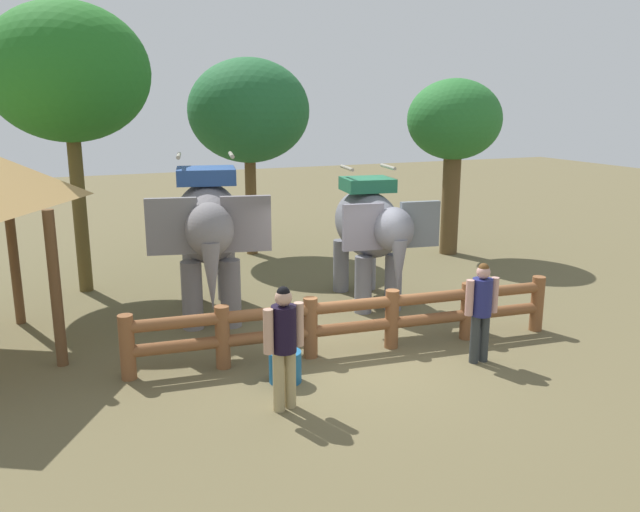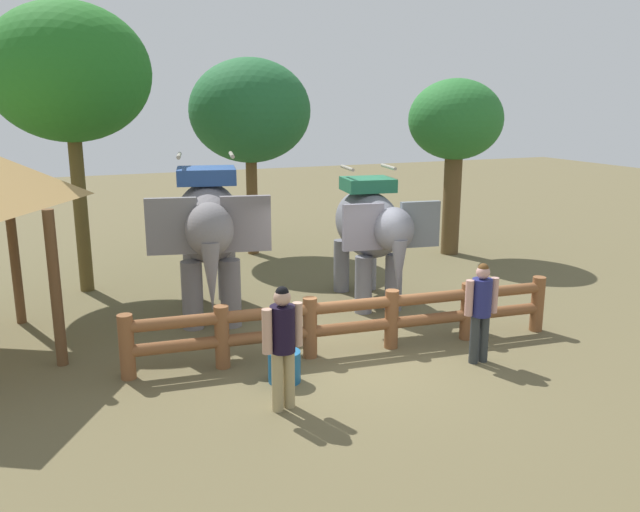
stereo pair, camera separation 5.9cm
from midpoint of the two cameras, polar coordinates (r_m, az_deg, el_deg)
The scene contains 10 objects.
ground_plane at distance 11.26m, azimuth 3.41°, elevation -8.78°, with size 60.00×60.00×0.00m, color brown.
log_fence at distance 11.25m, azimuth 2.93°, elevation -5.53°, with size 7.64×0.93×1.05m.
elephant_near_left at distance 12.95m, azimuth -9.58°, elevation 2.46°, with size 2.37×3.87×3.25m.
elephant_center at distance 13.73m, azimuth 4.55°, elevation 2.45°, with size 1.95×3.46×2.92m.
tourist_woman_in_black at distance 11.02m, azimuth 14.05°, elevation -4.24°, with size 0.60×0.35×1.70m.
tourist_man_in_blue at distance 9.10m, azimuth -3.09°, elevation -7.27°, with size 0.63×0.42×1.81m.
tree_far_left at distance 15.33m, azimuth -21.00°, elevation 14.64°, with size 3.46×3.46×6.29m.
tree_back_center at distance 18.14m, azimuth -6.05°, elevation 12.44°, with size 3.28×3.28×5.36m.
tree_far_right at distance 18.43m, azimuth 11.84°, elevation 11.27°, with size 2.56×2.56×4.82m.
feed_bucket at distance 10.25m, azimuth -2.97°, elevation -9.62°, with size 0.51×0.51×0.49m.
Camera 2 is at (-4.56, -9.36, 4.28)m, focal length 36.62 mm.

